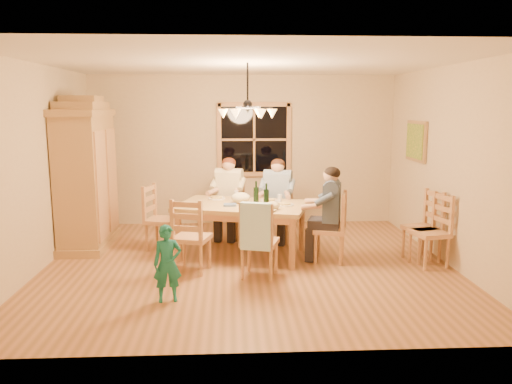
{
  "coord_description": "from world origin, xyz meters",
  "views": [
    {
      "loc": [
        -0.23,
        -6.59,
        2.15
      ],
      "look_at": [
        0.11,
        0.1,
        0.99
      ],
      "focal_mm": 35.0,
      "sensor_mm": 36.0,
      "label": 1
    }
  ],
  "objects": [
    {
      "name": "child",
      "position": [
        -0.93,
        -1.26,
        0.43
      ],
      "size": [
        0.35,
        0.26,
        0.87
      ],
      "primitive_type": "imported",
      "rotation": [
        0.0,
        0.0,
        0.17
      ],
      "color": "#197166",
      "rests_on": "floor"
    },
    {
      "name": "armoire",
      "position": [
        -2.42,
        1.05,
        1.06
      ],
      "size": [
        0.66,
        1.4,
        2.3
      ],
      "color": "#A57E47",
      "rests_on": "floor"
    },
    {
      "name": "chair_end_left",
      "position": [
        -1.27,
        0.8,
        0.3
      ],
      "size": [
        0.53,
        0.54,
        0.99
      ],
      "rotation": [
        0.0,
        0.0,
        -1.86
      ],
      "color": "tan",
      "rests_on": "floor"
    },
    {
      "name": "chandelier",
      "position": [
        -0.0,
        0.0,
        2.08
      ],
      "size": [
        0.77,
        0.68,
        0.71
      ],
      "color": "black",
      "rests_on": "ceiling"
    },
    {
      "name": "wine_bottle_b",
      "position": [
        0.27,
        0.25,
        0.93
      ],
      "size": [
        0.08,
        0.08,
        0.33
      ],
      "primitive_type": "cylinder",
      "color": "black",
      "rests_on": "dining_table"
    },
    {
      "name": "adult_slate_man",
      "position": [
        1.14,
        0.09,
        0.84
      ],
      "size": [
        0.51,
        0.48,
        0.87
      ],
      "rotation": [
        0.0,
        0.0,
        1.29
      ],
      "color": "#404F67",
      "rests_on": "floor"
    },
    {
      "name": "adult_woman",
      "position": [
        -0.26,
        1.39,
        0.84
      ],
      "size": [
        0.48,
        0.51,
        0.87
      ],
      "rotation": [
        0.0,
        0.0,
        2.86
      ],
      "color": "beige",
      "rests_on": "floor"
    },
    {
      "name": "wine_glass_a",
      "position": [
        -0.15,
        0.77,
        0.83
      ],
      "size": [
        0.06,
        0.06,
        0.14
      ],
      "primitive_type": "cylinder",
      "color": "silver",
      "rests_on": "dining_table"
    },
    {
      "name": "adult_plaid_man",
      "position": [
        0.51,
        1.17,
        0.84
      ],
      "size": [
        0.48,
        0.51,
        0.87
      ],
      "rotation": [
        0.0,
        0.0,
        2.86
      ],
      "color": "#305786",
      "rests_on": "floor"
    },
    {
      "name": "plate_slate",
      "position": [
        0.53,
        0.3,
        0.77
      ],
      "size": [
        0.26,
        0.26,
        0.02
      ],
      "primitive_type": "cylinder",
      "color": "white",
      "rests_on": "dining_table"
    },
    {
      "name": "cloth_bundle",
      "position": [
        -0.09,
        0.53,
        0.84
      ],
      "size": [
        0.28,
        0.22,
        0.15
      ],
      "primitive_type": "ellipsoid",
      "color": "beige",
      "rests_on": "dining_table"
    },
    {
      "name": "dining_table",
      "position": [
        -0.07,
        0.45,
        0.66
      ],
      "size": [
        2.05,
        1.57,
        0.76
      ],
      "rotation": [
        0.0,
        0.0,
        -0.28
      ],
      "color": "tan",
      "rests_on": "floor"
    },
    {
      "name": "floor",
      "position": [
        0.0,
        0.0,
        0.0
      ],
      "size": [
        5.5,
        5.5,
        0.0
      ],
      "primitive_type": "plane",
      "color": "olive",
      "rests_on": "ground"
    },
    {
      "name": "chair_spare_back",
      "position": [
        2.45,
        0.09,
        0.3
      ],
      "size": [
        0.53,
        0.54,
        0.99
      ],
      "rotation": [
        0.0,
        0.0,
        1.85
      ],
      "color": "tan",
      "rests_on": "floor"
    },
    {
      "name": "window",
      "position": [
        0.2,
        2.47,
        1.55
      ],
      "size": [
        1.3,
        0.06,
        1.3
      ],
      "color": "black",
      "rests_on": "wall_back"
    },
    {
      "name": "wall_left",
      "position": [
        -2.75,
        0.0,
        1.35
      ],
      "size": [
        0.02,
        5.0,
        2.7
      ],
      "primitive_type": "cube",
      "color": "#CDB591",
      "rests_on": "floor"
    },
    {
      "name": "chair_far_right",
      "position": [
        0.51,
        1.17,
        0.3
      ],
      "size": [
        0.54,
        0.53,
        0.99
      ],
      "rotation": [
        0.0,
        0.0,
        2.86
      ],
      "color": "tan",
      "rests_on": "floor"
    },
    {
      "name": "wall_back",
      "position": [
        0.0,
        2.5,
        1.35
      ],
      "size": [
        5.5,
        0.02,
        2.7
      ],
      "primitive_type": "cube",
      "color": "#CDB591",
      "rests_on": "floor"
    },
    {
      "name": "ceiling",
      "position": [
        0.0,
        0.0,
        2.7
      ],
      "size": [
        5.5,
        5.0,
        0.02
      ],
      "primitive_type": "cube",
      "color": "white",
      "rests_on": "wall_back"
    },
    {
      "name": "painting",
      "position": [
        2.71,
        1.2,
        1.6
      ],
      "size": [
        0.06,
        0.78,
        0.64
      ],
      "color": "#A57E47",
      "rests_on": "wall_right"
    },
    {
      "name": "wine_bottle_a",
      "position": [
        0.13,
        0.44,
        0.93
      ],
      "size": [
        0.08,
        0.08,
        0.33
      ],
      "primitive_type": "cylinder",
      "color": "black",
      "rests_on": "dining_table"
    },
    {
      "name": "plate_woman",
      "position": [
        -0.45,
        0.86,
        0.77
      ],
      "size": [
        0.26,
        0.26,
        0.02
      ],
      "primitive_type": "cylinder",
      "color": "white",
      "rests_on": "dining_table"
    },
    {
      "name": "cap",
      "position": [
        0.33,
        0.03,
        0.82
      ],
      "size": [
        0.2,
        0.2,
        0.11
      ],
      "primitive_type": "ellipsoid",
      "color": "tan",
      "rests_on": "dining_table"
    },
    {
      "name": "towel",
      "position": [
        0.07,
        -0.68,
        0.7
      ],
      "size": [
        0.39,
        0.2,
        0.58
      ],
      "primitive_type": "cube",
      "rotation": [
        0.0,
        0.0,
        -0.28
      ],
      "color": "#B3E4F2",
      "rests_on": "chair_near_right"
    },
    {
      "name": "chair_spare_front",
      "position": [
        2.45,
        -0.17,
        0.3
      ],
      "size": [
        0.51,
        0.52,
        0.99
      ],
      "rotation": [
        0.0,
        0.0,
        1.8
      ],
      "color": "tan",
      "rests_on": "floor"
    },
    {
      "name": "plate_plaid",
      "position": [
        0.33,
        0.6,
        0.77
      ],
      "size": [
        0.26,
        0.26,
        0.02
      ],
      "primitive_type": "cylinder",
      "color": "white",
      "rests_on": "dining_table"
    },
    {
      "name": "wall_right",
      "position": [
        2.75,
        0.0,
        1.35
      ],
      "size": [
        0.02,
        5.0,
        2.7
      ],
      "primitive_type": "cube",
      "color": "#CDB591",
      "rests_on": "floor"
    },
    {
      "name": "chair_end_right",
      "position": [
        1.14,
        0.09,
        0.3
      ],
      "size": [
        0.53,
        0.54,
        0.99
      ],
      "rotation": [
        0.0,
        0.0,
        1.29
      ],
      "color": "tan",
      "rests_on": "floor"
    },
    {
      "name": "napkin",
      "position": [
        -0.24,
        0.31,
        0.78
      ],
      "size": [
        0.21,
        0.18,
        0.03
      ],
      "primitive_type": "cube",
      "rotation": [
        0.0,
        0.0,
        -0.28
      ],
      "color": "#546A9A",
      "rests_on": "dining_table"
    },
    {
      "name": "chair_far_left",
      "position": [
        -0.26,
        1.39,
        0.3
      ],
      "size": [
        0.54,
        0.53,
        0.99
      ],
      "rotation": [
        0.0,
        0.0,
        2.86
      ],
      "color": "tan",
      "rests_on": "floor"
    },
    {
      "name": "chair_near_right",
      "position": [
        0.13,
        -0.5,
        0.3
      ],
      "size": [
        0.54,
        0.53,
        0.99
      ],
      "rotation": [
        0.0,
        0.0,
        -0.28
      ],
      "color": "tan",
      "rests_on": "floor"
    },
    {
      "name": "chair_near_left",
      "position": [
        -0.74,
        -0.25,
        0.3
      ],
      "size": [
        0.54,
        0.53,
        0.99
      ],
      "rotation": [
        0.0,
        0.0,
        -0.28
      ],
      "color": "tan",
      "rests_on": "floor"
    },
    {
      "name": "wine_glass_b",
      "position": [
        0.47,
        0.43,
        0.83
      ],
      "size": [
        0.06,
        0.06,
        0.14
      ],
      "primitive_type": "cylinder",
      "color": "silver",
      "rests_on": "dining_table"
    }
  ]
}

